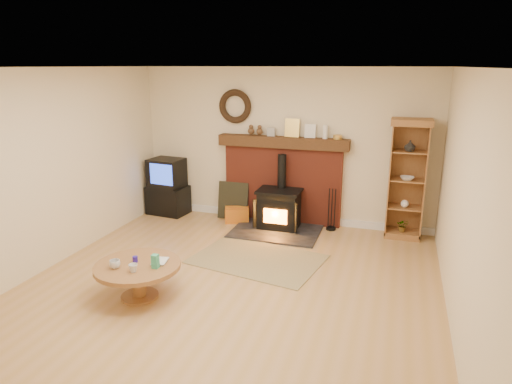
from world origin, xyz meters
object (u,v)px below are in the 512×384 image
(tv_unit, at_px, (167,188))
(coffee_table, at_px, (138,271))
(wood_stove, at_px, (279,211))
(curio_cabinet, at_px, (407,179))

(tv_unit, height_order, coffee_table, tv_unit)
(wood_stove, height_order, coffee_table, wood_stove)
(tv_unit, bearing_deg, wood_stove, -5.36)
(curio_cabinet, height_order, coffee_table, curio_cabinet)
(wood_stove, distance_m, coffee_table, 2.89)
(wood_stove, distance_m, tv_unit, 2.15)
(curio_cabinet, bearing_deg, wood_stove, -171.70)
(tv_unit, xyz_separation_m, coffee_table, (1.19, -2.93, -0.14))
(tv_unit, relative_size, coffee_table, 1.03)
(wood_stove, bearing_deg, coffee_table, -109.12)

